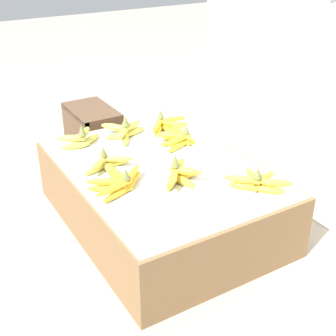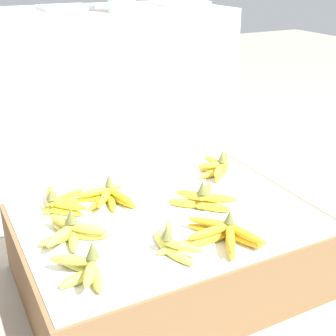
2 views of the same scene
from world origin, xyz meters
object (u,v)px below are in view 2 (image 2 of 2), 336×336
(banana_bunch_middle_midright, at_px, (203,199))
(foam_tray_white, at_px, (180,3))
(banana_bunch_front_midleft, at_px, (172,244))
(banana_bunch_front_midright, at_px, (224,234))
(banana_bunch_back_midleft, at_px, (108,196))
(banana_bunch_back_right, at_px, (218,167))
(banana_bunch_back_left, at_px, (60,202))
(banana_bunch_front_left, at_px, (84,268))
(banana_bunch_middle_left, at_px, (71,231))

(banana_bunch_middle_midright, xyz_separation_m, foam_tray_white, (0.36, 0.84, 0.57))
(banana_bunch_front_midleft, height_order, banana_bunch_front_midright, same)
(banana_bunch_middle_midright, relative_size, banana_bunch_back_midleft, 1.09)
(banana_bunch_back_right, bearing_deg, banana_bunch_front_midleft, -135.85)
(banana_bunch_front_midleft, xyz_separation_m, banana_bunch_front_midright, (0.16, -0.02, 0.00))
(banana_bunch_back_left, height_order, banana_bunch_back_midleft, same)
(banana_bunch_front_left, height_order, foam_tray_white, foam_tray_white)
(banana_bunch_front_left, relative_size, banana_bunch_back_right, 1.04)
(banana_bunch_middle_left, height_order, banana_bunch_middle_midright, same)
(banana_bunch_back_right, bearing_deg, banana_bunch_middle_midright, -132.70)
(banana_bunch_back_left, bearing_deg, banana_bunch_front_midright, -47.67)
(banana_bunch_front_left, bearing_deg, banana_bunch_back_midleft, 60.80)
(banana_bunch_middle_left, xyz_separation_m, banana_bunch_back_right, (0.66, 0.21, -0.00))
(banana_bunch_front_midright, bearing_deg, banana_bunch_front_left, 177.32)
(banana_bunch_back_midleft, bearing_deg, banana_bunch_front_left, -119.20)
(banana_bunch_middle_left, bearing_deg, banana_bunch_front_midleft, -38.58)
(banana_bunch_back_right, bearing_deg, banana_bunch_back_left, -179.49)
(banana_bunch_front_left, relative_size, banana_bunch_back_midleft, 1.14)
(banana_bunch_middle_midright, distance_m, foam_tray_white, 1.07)
(foam_tray_white, bearing_deg, banana_bunch_front_midright, -111.66)
(banana_bunch_back_midleft, bearing_deg, banana_bunch_front_midleft, -81.10)
(banana_bunch_middle_midright, bearing_deg, banana_bunch_back_left, 154.95)
(banana_bunch_back_left, xyz_separation_m, foam_tray_white, (0.80, 0.63, 0.57))
(banana_bunch_front_left, distance_m, banana_bunch_front_midleft, 0.27)
(banana_bunch_middle_left, xyz_separation_m, banana_bunch_back_left, (0.02, 0.21, -0.00))
(banana_bunch_front_midright, distance_m, banana_bunch_middle_left, 0.46)
(banana_bunch_middle_left, height_order, banana_bunch_back_right, banana_bunch_middle_left)
(banana_bunch_front_midleft, relative_size, banana_bunch_back_left, 0.90)
(banana_bunch_front_left, xyz_separation_m, banana_bunch_front_midleft, (0.27, 0.00, -0.00))
(banana_bunch_middle_left, xyz_separation_m, banana_bunch_middle_midright, (0.47, -0.00, 0.00))
(banana_bunch_middle_midright, bearing_deg, banana_bunch_back_right, 47.30)
(foam_tray_white, bearing_deg, banana_bunch_middle_left, -134.70)
(banana_bunch_back_left, relative_size, foam_tray_white, 0.99)
(banana_bunch_front_midleft, distance_m, banana_bunch_middle_midright, 0.29)
(banana_bunch_middle_left, bearing_deg, banana_bunch_back_right, 17.68)
(banana_bunch_middle_midright, distance_m, banana_bunch_back_midleft, 0.33)
(banana_bunch_front_midright, bearing_deg, banana_bunch_middle_midright, 75.08)
(banana_bunch_front_midright, height_order, banana_bunch_middle_left, banana_bunch_middle_left)
(banana_bunch_middle_midright, distance_m, banana_bunch_back_right, 0.29)
(banana_bunch_front_midright, xyz_separation_m, banana_bunch_back_midleft, (-0.22, 0.39, -0.00))
(banana_bunch_front_midright, bearing_deg, banana_bunch_back_left, 132.33)
(banana_bunch_back_left, xyz_separation_m, banana_bunch_back_midleft, (0.16, -0.03, -0.00))
(banana_bunch_middle_midright, height_order, banana_bunch_back_left, banana_bunch_middle_midright)
(banana_bunch_front_left, bearing_deg, banana_bunch_back_right, 30.82)
(banana_bunch_back_midleft, relative_size, banana_bunch_back_right, 0.92)
(banana_bunch_front_midright, xyz_separation_m, banana_bunch_middle_midright, (0.06, 0.22, 0.00))
(banana_bunch_back_midleft, bearing_deg, banana_bunch_back_left, 169.99)
(banana_bunch_front_left, xyz_separation_m, banana_bunch_middle_midright, (0.49, 0.20, -0.00))
(banana_bunch_back_midleft, xyz_separation_m, foam_tray_white, (0.64, 0.66, 0.57))
(banana_bunch_back_left, bearing_deg, banana_bunch_front_left, -96.45)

